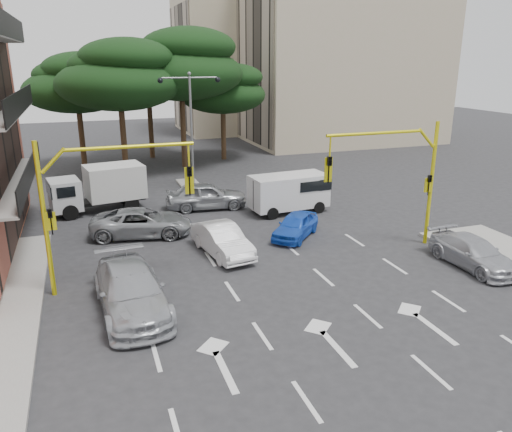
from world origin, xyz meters
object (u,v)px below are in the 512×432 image
at_px(car_white_hatch, 222,240).
at_px(box_truck_a, 99,189).
at_px(car_silver_cross_b, 206,195).
at_px(car_silver_parked, 473,253).
at_px(car_blue_compact, 296,225).
at_px(van_white, 289,193).
at_px(signal_mast_left, 93,194).
at_px(signal_mast_right, 401,169).
at_px(car_silver_cross_a, 142,222).
at_px(car_silver_wagon, 131,291).
at_px(street_lamp_center, 191,111).

xyz_separation_m(car_white_hatch, box_truck_a, (-5.06, 9.14, 0.64)).
relative_size(car_silver_cross_b, car_silver_parked, 1.09).
bearing_deg(car_silver_cross_b, car_white_hatch, 178.18).
xyz_separation_m(car_blue_compact, van_white, (1.38, 4.21, 0.51)).
relative_size(car_silver_parked, van_white, 0.97).
height_order(car_white_hatch, van_white, van_white).
xyz_separation_m(car_white_hatch, car_blue_compact, (4.17, 1.04, -0.08)).
relative_size(signal_mast_left, car_silver_parked, 1.35).
relative_size(signal_mast_right, car_white_hatch, 1.40).
xyz_separation_m(car_silver_cross_a, van_white, (8.77, 1.40, 0.43)).
xyz_separation_m(car_silver_parked, box_truck_a, (-15.07, 14.14, 0.70)).
relative_size(car_silver_wagon, van_white, 1.22).
bearing_deg(van_white, car_blue_compact, -22.47).
distance_m(signal_mast_right, car_silver_cross_a, 13.09).
bearing_deg(street_lamp_center, signal_mast_right, -64.09).
distance_m(signal_mast_left, car_silver_parked, 16.14).
height_order(car_silver_wagon, box_truck_a, box_truck_a).
bearing_deg(box_truck_a, signal_mast_right, -139.77).
xyz_separation_m(car_silver_cross_b, van_white, (4.48, -2.23, 0.31)).
relative_size(street_lamp_center, car_silver_cross_b, 1.60).
relative_size(signal_mast_right, street_lamp_center, 0.77).
height_order(signal_mast_left, car_silver_cross_b, signal_mast_left).
distance_m(street_lamp_center, box_truck_a, 8.13).
xyz_separation_m(car_silver_cross_b, car_silver_parked, (8.93, -12.49, -0.18)).
bearing_deg(car_silver_cross_b, car_silver_wagon, 160.63).
bearing_deg(signal_mast_right, car_silver_parked, -58.65).
bearing_deg(car_white_hatch, car_silver_cross_b, 72.57).
distance_m(car_blue_compact, car_silver_cross_a, 7.91).
bearing_deg(signal_mast_left, car_silver_cross_b, 54.96).
bearing_deg(car_silver_wagon, van_white, 39.52).
xyz_separation_m(signal_mast_right, box_truck_a, (-13.17, 11.03, -2.54)).
distance_m(street_lamp_center, car_silver_parked, 19.79).
distance_m(street_lamp_center, car_silver_wagon, 17.96).
bearing_deg(car_white_hatch, van_white, 34.15).
relative_size(car_blue_compact, car_silver_wagon, 0.66).
relative_size(car_silver_wagon, car_silver_cross_a, 1.09).
height_order(signal_mast_left, van_white, signal_mast_left).
xyz_separation_m(van_white, box_truck_a, (-10.62, 3.88, 0.21)).
bearing_deg(car_silver_cross_b, street_lamp_center, 3.55).
relative_size(street_lamp_center, van_white, 1.70).
relative_size(signal_mast_right, car_silver_cross_a, 1.18).
xyz_separation_m(signal_mast_right, car_silver_cross_a, (-11.33, 5.74, -3.18)).
bearing_deg(car_silver_wagon, car_silver_cross_b, 60.68).
height_order(car_blue_compact, van_white, van_white).
relative_size(signal_mast_right, car_silver_cross_b, 1.24).
relative_size(car_silver_wagon, box_truck_a, 1.02).
bearing_deg(car_silver_cross_b, signal_mast_right, -136.75).
xyz_separation_m(signal_mast_right, car_silver_wagon, (-12.67, -2.33, -3.07)).
bearing_deg(signal_mast_right, car_silver_cross_a, 153.11).
bearing_deg(box_truck_a, car_silver_cross_a, -170.60).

